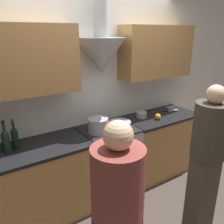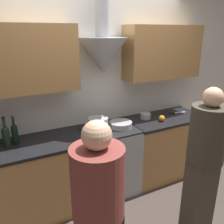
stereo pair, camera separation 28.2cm
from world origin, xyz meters
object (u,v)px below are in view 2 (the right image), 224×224
(person_foreground_left, at_px, (98,212))
(stove_range, at_px, (108,160))
(saucepan, at_px, (145,116))
(mixing_bowl, at_px, (121,125))
(orange_fruit, at_px, (162,118))
(stock_pot, at_px, (98,125))
(wine_bottle_7, at_px, (6,135))
(wine_bottle_8, at_px, (15,133))
(person_foreground_right, at_px, (204,161))

(person_foreground_left, bearing_deg, stove_range, 60.51)
(saucepan, height_order, person_foreground_left, person_foreground_left)
(mixing_bowl, relative_size, orange_fruit, 3.47)
(stove_range, distance_m, stock_pot, 0.56)
(stock_pot, bearing_deg, stove_range, 11.98)
(wine_bottle_7, bearing_deg, saucepan, 0.51)
(orange_fruit, bearing_deg, wine_bottle_7, 174.94)
(orange_fruit, bearing_deg, person_foreground_left, -142.72)
(stock_pot, height_order, mixing_bowl, stock_pot)
(wine_bottle_8, height_order, person_foreground_left, person_foreground_left)
(stock_pot, xyz_separation_m, mixing_bowl, (0.31, -0.01, -0.05))
(saucepan, bearing_deg, stock_pot, -171.75)
(saucepan, bearing_deg, person_foreground_right, -97.06)
(stove_range, relative_size, saucepan, 6.09)
(stove_range, xyz_separation_m, stock_pot, (-0.16, -0.03, 0.54))
(person_foreground_right, bearing_deg, wine_bottle_7, 144.65)
(orange_fruit, relative_size, saucepan, 0.56)
(saucepan, relative_size, person_foreground_right, 0.09)
(wine_bottle_7, xyz_separation_m, wine_bottle_8, (0.09, 0.01, 0.00))
(saucepan, distance_m, person_foreground_right, 1.20)
(orange_fruit, height_order, person_foreground_left, person_foreground_left)
(mixing_bowl, xyz_separation_m, orange_fruit, (0.60, -0.07, 0.00))
(mixing_bowl, xyz_separation_m, saucepan, (0.47, 0.12, 0.00))
(stove_range, xyz_separation_m, wine_bottle_7, (-1.17, 0.06, 0.58))
(wine_bottle_7, relative_size, mixing_bowl, 1.15)
(stove_range, bearing_deg, wine_bottle_8, 176.37)
(person_foreground_right, bearing_deg, stock_pot, 120.44)
(stock_pot, xyz_separation_m, person_foreground_left, (-0.53, -1.17, -0.16))
(wine_bottle_7, distance_m, person_foreground_left, 1.37)
(person_foreground_left, bearing_deg, person_foreground_right, 4.83)
(person_foreground_left, distance_m, person_foreground_right, 1.16)
(wine_bottle_7, height_order, person_foreground_left, person_foreground_left)
(stock_pot, bearing_deg, wine_bottle_7, 174.58)
(wine_bottle_7, relative_size, person_foreground_right, 0.21)
(wine_bottle_7, relative_size, orange_fruit, 3.99)
(stove_range, bearing_deg, orange_fruit, -8.06)
(person_foreground_right, bearing_deg, saucepan, 82.94)
(person_foreground_right, bearing_deg, wine_bottle_8, 143.02)
(wine_bottle_8, bearing_deg, person_foreground_right, -36.98)
(stove_range, distance_m, mixing_bowl, 0.51)
(stock_pot, xyz_separation_m, orange_fruit, (0.92, -0.07, -0.05))
(saucepan, relative_size, person_foreground_left, 0.10)
(wine_bottle_7, relative_size, wine_bottle_8, 1.02)
(stove_range, distance_m, saucepan, 0.80)
(stove_range, relative_size, wine_bottle_7, 2.74)
(stove_range, distance_m, person_foreground_right, 1.28)
(wine_bottle_8, distance_m, person_foreground_left, 1.35)
(person_foreground_right, bearing_deg, orange_fruit, 74.11)
(mixing_bowl, height_order, person_foreground_left, person_foreground_left)
(person_foreground_left, height_order, person_foreground_right, person_foreground_right)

